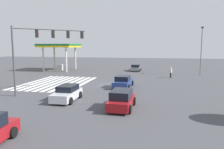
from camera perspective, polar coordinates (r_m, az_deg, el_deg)
The scene contains 10 objects.
ground_plane at distance 29.24m, azimuth 0.00°, elevation -2.71°, with size 131.99×131.99×0.00m, color #47474C.
crosswalk_markings at distance 31.76m, azimuth -14.11°, elevation -2.11°, with size 12.39×8.20×0.01m.
traffic_signal_mast at distance 24.98m, azimuth -17.67°, elevation 7.86°, with size 5.87×5.87×7.19m.
car_0 at distance 21.30m, azimuth -11.64°, elevation -4.83°, with size 4.14×2.00×1.46m.
car_1 at distance 27.53m, azimuth 2.95°, elevation -1.92°, with size 4.88×2.25×1.50m.
car_3 at distance 18.24m, azimuth 2.50°, elevation -6.57°, with size 4.19×2.09×1.57m.
car_5 at distance 45.54m, azimuth 6.21°, elevation 1.74°, with size 4.36×2.12×1.35m.
gas_station_canopy at distance 47.51m, azimuth -13.53°, elevation 7.00°, with size 7.24×7.24×5.58m.
pedestrian at distance 36.77m, azimuth 15.09°, elevation 0.67°, with size 0.41×0.41×1.73m.
street_light_pole_b at distance 41.60m, azimuth 22.33°, elevation 6.75°, with size 0.80×0.36×8.47m.
Camera 1 is at (28.18, 5.79, 5.19)m, focal length 35.00 mm.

